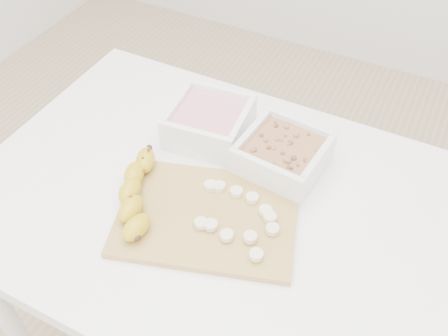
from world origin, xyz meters
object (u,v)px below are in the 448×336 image
at_px(table, 218,227).
at_px(bowl_yogurt, 209,122).
at_px(cutting_board, 207,216).
at_px(banana, 137,194).
at_px(bowl_granola, 283,155).

xyz_separation_m(table, bowl_yogurt, (-0.10, 0.16, 0.14)).
bearing_deg(cutting_board, bowl_yogurt, 116.87).
distance_m(cutting_board, banana, 0.14).
bearing_deg(bowl_yogurt, table, -57.43).
height_order(cutting_board, banana, banana).
relative_size(table, bowl_granola, 5.61).
bearing_deg(banana, bowl_yogurt, 67.37).
bearing_deg(table, cutting_board, -83.12).
distance_m(bowl_granola, banana, 0.31).
height_order(table, cutting_board, cutting_board).
distance_m(table, cutting_board, 0.12).
bearing_deg(bowl_yogurt, cutting_board, -63.13).
bearing_deg(bowl_granola, bowl_yogurt, 173.06).
bearing_deg(banana, table, 17.23).
relative_size(bowl_yogurt, bowl_granola, 1.02).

